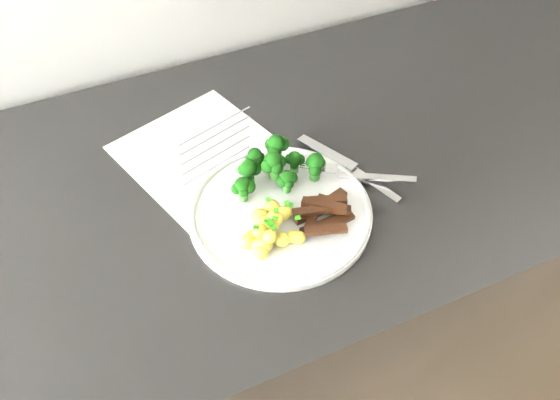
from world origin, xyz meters
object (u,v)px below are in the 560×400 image
object	(u,v)px
broccoli	(274,165)
knife	(360,175)
potatoes	(268,229)
fork	(360,174)
counter	(250,336)
recipe_paper	(218,166)
plate	(280,211)
beef_strips	(323,212)

from	to	relation	value
broccoli	knife	size ratio (longest dim) A/B	0.79
potatoes	fork	world-z (taller)	potatoes
counter	fork	size ratio (longest dim) A/B	16.99
recipe_paper	counter	bearing A→B (deg)	-69.24
plate	fork	xyz separation A→B (m)	(0.13, 0.01, 0.01)
broccoli	plate	bearing A→B (deg)	-106.10
counter	recipe_paper	distance (m)	0.46
beef_strips	plate	bearing A→B (deg)	142.65
recipe_paper	broccoli	bearing A→B (deg)	-47.11
recipe_paper	beef_strips	world-z (taller)	beef_strips
potatoes	beef_strips	distance (m)	0.08
beef_strips	knife	size ratio (longest dim) A/B	0.51
counter	beef_strips	xyz separation A→B (m)	(0.08, -0.12, 0.47)
recipe_paper	fork	distance (m)	0.21
beef_strips	broccoli	bearing A→B (deg)	108.91
beef_strips	potatoes	bearing A→B (deg)	178.17
recipe_paper	plate	bearing A→B (deg)	-69.35
broccoli	fork	size ratio (longest dim) A/B	0.99
fork	knife	world-z (taller)	fork
potatoes	beef_strips	xyz separation A→B (m)	(0.08, -0.00, -0.00)
plate	potatoes	distance (m)	0.05
plate	beef_strips	world-z (taller)	beef_strips
counter	fork	distance (m)	0.50
potatoes	knife	bearing A→B (deg)	15.83
counter	knife	bearing A→B (deg)	-22.40
plate	counter	bearing A→B (deg)	110.59
fork	plate	bearing A→B (deg)	-176.50
broccoli	potatoes	size ratio (longest dim) A/B	1.64
plate	knife	xyz separation A→B (m)	(0.13, 0.01, 0.00)
potatoes	knife	distance (m)	0.17
recipe_paper	knife	bearing A→B (deg)	-31.19
plate	knife	bearing A→B (deg)	5.70
recipe_paper	potatoes	distance (m)	0.16
potatoes	fork	size ratio (longest dim) A/B	0.60
plate	broccoli	bearing A→B (deg)	73.90
knife	broccoli	bearing A→B (deg)	160.34
counter	plate	xyz separation A→B (m)	(0.03, -0.08, 0.46)
broccoli	potatoes	xyz separation A→B (m)	(-0.05, -0.09, -0.02)
knife	counter	bearing A→B (deg)	157.60
knife	fork	bearing A→B (deg)	-127.79
counter	fork	world-z (taller)	fork
counter	potatoes	distance (m)	0.49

